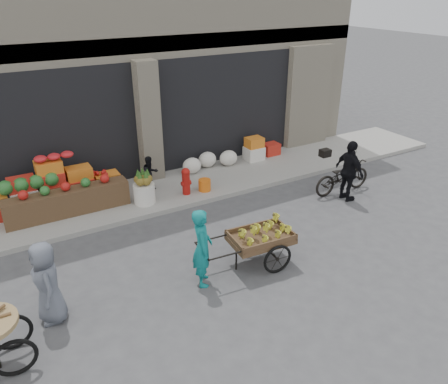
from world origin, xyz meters
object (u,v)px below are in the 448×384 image
bicycle (342,176)px  cyclist (349,171)px  vendor_woman (202,248)px  vendor_grey (47,283)px  orange_bucket (205,185)px  pineapple_bin (144,194)px  seated_person (150,174)px  banana_cart (259,236)px  fire_hydrant (186,180)px

bicycle → cyclist: bearing=155.2°
vendor_woman → vendor_grey: 2.60m
orange_bucket → vendor_woman: (-1.75, -3.27, 0.48)m
vendor_grey → vendor_woman: bearing=82.6°
pineapple_bin → vendor_woman: bearing=-92.5°
seated_person → banana_cart: size_ratio=0.45×
vendor_grey → cyclist: bearing=97.4°
pineapple_bin → vendor_grey: bearing=-132.2°
pineapple_bin → cyclist: size_ratio=0.33×
fire_hydrant → vendor_grey: (-3.82, -2.95, 0.21)m
pineapple_bin → banana_cart: bearing=-72.5°
orange_bucket → vendor_grey: 5.22m
orange_bucket → vendor_grey: size_ratio=0.22×
bicycle → orange_bucket: bearing=64.3°
banana_cart → cyclist: 3.73m
cyclist → vendor_woman: bearing=106.1°
banana_cart → bicycle: 4.06m
vendor_woman → vendor_grey: (-2.57, 0.37, -0.03)m
vendor_grey → cyclist: size_ratio=0.92×
fire_hydrant → vendor_woman: size_ratio=0.47×
fire_hydrant → vendor_woman: vendor_woman is taller
fire_hydrant → banana_cart: size_ratio=0.34×
orange_bucket → vendor_woman: vendor_woman is taller
fire_hydrant → vendor_woman: bearing=-110.6°
vendor_woman → pineapple_bin: bearing=19.8°
vendor_woman → cyclist: size_ratio=0.96×
vendor_woman → bicycle: bearing=-49.6°
pineapple_bin → banana_cart: size_ratio=0.25×
banana_cart → cyclist: size_ratio=1.33×
seated_person → banana_cart: 4.03m
pineapple_bin → vendor_grey: 4.06m
fire_hydrant → banana_cart: banana_cart is taller
orange_bucket → seated_person: 1.42m
fire_hydrant → banana_cart: 3.33m
fire_hydrant → cyclist: cyclist is taller
orange_bucket → cyclist: bearing=-34.6°
orange_bucket → banana_cart: 3.34m
pineapple_bin → orange_bucket: bearing=-3.6°
banana_cart → vendor_grey: vendor_grey is taller
fire_hydrant → orange_bucket: 0.55m
banana_cart → vendor_woman: 1.22m
orange_bucket → fire_hydrant: bearing=174.3°
fire_hydrant → bicycle: 4.07m
pineapple_bin → fire_hydrant: fire_hydrant is taller
orange_bucket → vendor_grey: (-4.32, -2.90, 0.45)m
pineapple_bin → bicycle: (4.79, -1.76, 0.08)m
bicycle → banana_cart: bearing=115.2°
banana_cart → vendor_grey: bearing=178.7°
bicycle → cyclist: size_ratio=1.10×
bicycle → cyclist: 0.56m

